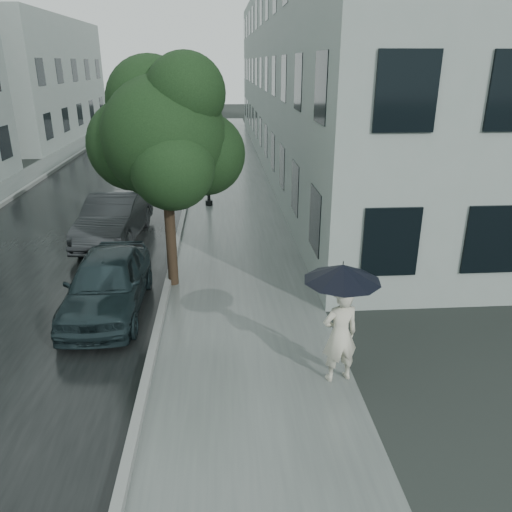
{
  "coord_description": "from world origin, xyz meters",
  "views": [
    {
      "loc": [
        -0.21,
        -8.13,
        5.11
      ],
      "look_at": [
        0.48,
        1.65,
        1.3
      ],
      "focal_mm": 35.0,
      "sensor_mm": 36.0,
      "label": 1
    }
  ],
  "objects": [
    {
      "name": "building_far_b",
      "position": [
        -13.77,
        30.0,
        4.0
      ],
      "size": [
        7.02,
        18.0,
        8.0
      ],
      "color": "gray",
      "rests_on": "ground"
    },
    {
      "name": "car_far",
      "position": [
        -3.5,
        6.73,
        0.71
      ],
      "size": [
        1.81,
        4.35,
        1.4
      ],
      "primitive_type": "imported",
      "rotation": [
        0.0,
        0.0,
        -0.08
      ],
      "color": "#26292C",
      "rests_on": "ground"
    },
    {
      "name": "sidewalk",
      "position": [
        0.25,
        12.0,
        0.0
      ],
      "size": [
        3.5,
        60.0,
        0.01
      ],
      "primitive_type": "cube",
      "color": "slate",
      "rests_on": "ground"
    },
    {
      "name": "ground",
      "position": [
        0.0,
        0.0,
        0.0
      ],
      "size": [
        120.0,
        120.0,
        0.0
      ],
      "primitive_type": "plane",
      "color": "black",
      "rests_on": "ground"
    },
    {
      "name": "asphalt_road",
      "position": [
        -5.08,
        12.0,
        0.0
      ],
      "size": [
        6.85,
        60.0,
        0.0
      ],
      "primitive_type": "cube",
      "color": "black",
      "rests_on": "ground"
    },
    {
      "name": "street_tree",
      "position": [
        -1.45,
        3.35,
        3.6
      ],
      "size": [
        3.63,
        3.3,
        5.37
      ],
      "color": "#332619",
      "rests_on": "ground"
    },
    {
      "name": "pedestrian",
      "position": [
        1.7,
        -0.97,
        0.87
      ],
      "size": [
        0.7,
        0.53,
        1.72
      ],
      "primitive_type": "imported",
      "rotation": [
        0.0,
        0.0,
        3.35
      ],
      "color": "beige",
      "rests_on": "sidewalk"
    },
    {
      "name": "umbrella",
      "position": [
        1.68,
        -0.93,
        1.98
      ],
      "size": [
        1.45,
        1.45,
        1.23
      ],
      "rotation": [
        0.0,
        0.0,
        -0.17
      ],
      "color": "black",
      "rests_on": "ground"
    },
    {
      "name": "kerb_far",
      "position": [
        -8.57,
        12.0,
        0.07
      ],
      "size": [
        0.15,
        60.0,
        0.15
      ],
      "primitive_type": "cube",
      "color": "slate",
      "rests_on": "ground"
    },
    {
      "name": "kerb_near",
      "position": [
        -1.57,
        12.0,
        0.07
      ],
      "size": [
        0.15,
        60.0,
        0.15
      ],
      "primitive_type": "cube",
      "color": "slate",
      "rests_on": "ground"
    },
    {
      "name": "building_near",
      "position": [
        5.47,
        19.5,
        4.5
      ],
      "size": [
        7.02,
        36.0,
        9.0
      ],
      "color": "gray",
      "rests_on": "ground"
    },
    {
      "name": "car_near",
      "position": [
        -2.73,
        1.91,
        0.67
      ],
      "size": [
        1.58,
        3.9,
        1.33
      ],
      "primitive_type": "imported",
      "rotation": [
        0.0,
        0.0,
        0.0
      ],
      "color": "#18262A",
      "rests_on": "ground"
    },
    {
      "name": "lamp_post",
      "position": [
        -0.85,
        10.49,
        2.81
      ],
      "size": [
        0.83,
        0.45,
        4.89
      ],
      "rotation": [
        0.0,
        0.0,
        -0.27
      ],
      "color": "black",
      "rests_on": "ground"
    }
  ]
}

